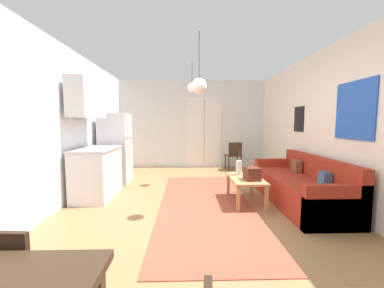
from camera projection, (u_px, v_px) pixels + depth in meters
name	position (u px, v px, depth m)	size (l,w,h in m)	color
ground_plane	(199.00, 217.00, 3.47)	(4.95, 7.98, 0.10)	#996D44
wall_back	(193.00, 124.00, 7.07)	(4.55, 0.13, 2.64)	silver
wall_right	(350.00, 126.00, 3.41)	(0.12, 7.58, 2.64)	silver
wall_left	(43.00, 126.00, 3.29)	(0.12, 7.58, 2.64)	silver
area_rug	(205.00, 204.00, 3.88)	(1.49, 3.77, 0.01)	#9E4733
couch	(302.00, 188.00, 3.91)	(0.84, 2.14, 0.80)	maroon
coffee_table	(246.00, 181.00, 3.94)	(0.52, 0.92, 0.44)	#B27F4C
bamboo_vase	(239.00, 168.00, 4.13)	(0.10, 0.10, 0.47)	beige
handbag	(252.00, 173.00, 3.77)	(0.24, 0.29, 0.32)	#512319
refrigerator	(116.00, 148.00, 5.26)	(0.64, 0.65, 1.56)	white
kitchen_counter	(95.00, 153.00, 4.22)	(0.62, 1.13, 2.13)	silver
accent_chair	(234.00, 154.00, 6.61)	(0.46, 0.44, 0.81)	#382619
pendant_lamp_near	(199.00, 86.00, 3.27)	(0.22, 0.22, 0.87)	black
pendant_lamp_far	(192.00, 88.00, 4.96)	(0.20, 0.20, 0.63)	black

